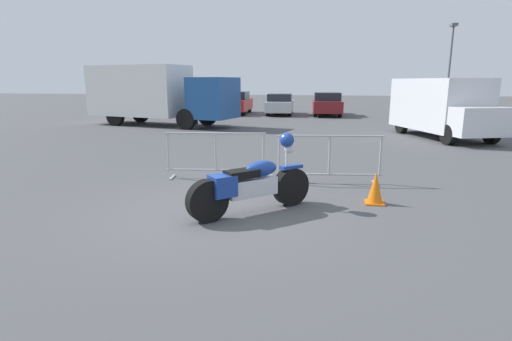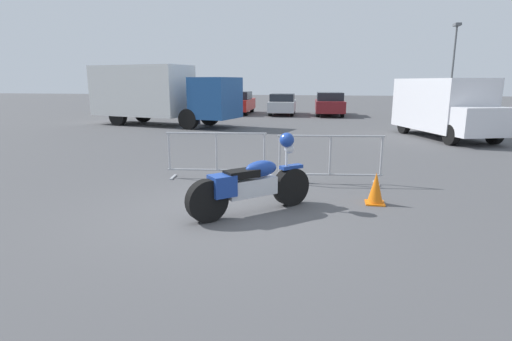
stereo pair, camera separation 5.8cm
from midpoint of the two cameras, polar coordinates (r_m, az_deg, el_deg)
The scene contains 15 objects.
ground_plane at distance 6.91m, azimuth -5.14°, elevation -5.95°, with size 120.00×120.00×0.00m, color #4C4C4F.
motorcycle at distance 6.72m, azimuth -0.86°, elevation -1.93°, with size 1.85×1.73×1.33m.
crowd_barrier_near at distance 9.18m, azimuth -5.97°, elevation 2.25°, with size 2.27×0.72×1.07m.
crowd_barrier_far at distance 8.82m, azimuth 10.25°, elevation 1.69°, with size 2.27×0.72×1.07m.
box_truck at distance 21.09m, azimuth -14.41°, elevation 10.71°, with size 8.01×3.93×2.98m.
delivery_van at distance 17.56m, azimuth 24.89°, elevation 8.35°, with size 3.47×5.36×2.31m.
parked_car_yellow at distance 29.64m, azimuth -15.03°, elevation 9.34°, with size 1.94×4.28×1.42m.
parked_car_green at distance 28.82m, azimuth -9.04°, elevation 9.56°, with size 1.99×4.38×1.46m.
parked_car_red at distance 27.84m, azimuth -3.01°, elevation 9.66°, with size 2.08×4.57×1.52m.
parked_car_silver at distance 27.15m, azimuth 3.38°, elevation 9.45°, with size 1.91×4.20×1.40m.
parked_car_maroon at distance 26.96m, azimuth 10.02°, elevation 9.37°, with size 2.04×4.50×1.49m.
pedestrian at distance 21.28m, azimuth -8.75°, elevation 9.04°, with size 0.40×0.40×1.69m.
planter_island at distance 22.79m, azimuth 26.67°, elevation 6.61°, with size 3.90×3.90×1.17m.
traffic_cone at distance 7.59m, azimuth 16.48°, elevation -2.45°, with size 0.34×0.34×0.59m.
street_lamp at distance 28.70m, azimuth 25.98°, elevation 14.42°, with size 0.36×0.70×5.68m.
Camera 1 is at (1.75, -6.32, 2.19)m, focal length 28.00 mm.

